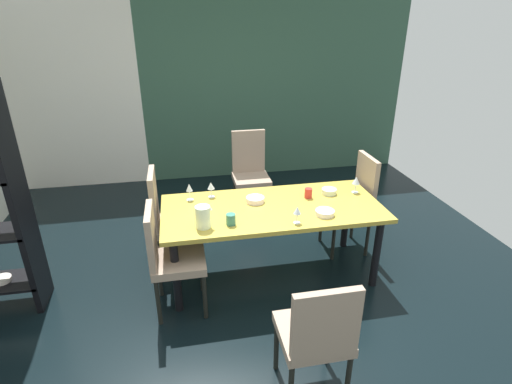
# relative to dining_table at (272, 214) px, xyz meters

# --- Properties ---
(ground_plane) EXTENTS (5.86, 6.24, 0.02)m
(ground_plane) POSITION_rel_dining_table_xyz_m (-0.22, -0.29, -0.68)
(ground_plane) COLOR black
(back_panel_interior) EXTENTS (1.86, 0.10, 2.59)m
(back_panel_interior) POSITION_rel_dining_table_xyz_m (-2.22, 2.78, 0.63)
(back_panel_interior) COLOR silver
(back_panel_interior) RESTS_ON ground_plane
(garden_window_panel) EXTENTS (4.00, 0.10, 2.59)m
(garden_window_panel) POSITION_rel_dining_table_xyz_m (0.71, 2.78, 0.63)
(garden_window_panel) COLOR #325341
(garden_window_panel) RESTS_ON ground_plane
(dining_table) EXTENTS (2.02, 0.92, 0.75)m
(dining_table) POSITION_rel_dining_table_xyz_m (0.00, 0.00, 0.00)
(dining_table) COLOR #AE9838
(dining_table) RESTS_ON ground_plane
(chair_left_near) EXTENTS (0.45, 0.44, 0.97)m
(chair_left_near) POSITION_rel_dining_table_xyz_m (-0.96, -0.32, -0.12)
(chair_left_near) COLOR gray
(chair_left_near) RESTS_ON ground_plane
(chair_left_far) EXTENTS (0.45, 0.44, 1.05)m
(chair_left_far) POSITION_rel_dining_table_xyz_m (-0.97, 0.32, -0.09)
(chair_left_far) COLOR gray
(chair_left_far) RESTS_ON ground_plane
(chair_head_far) EXTENTS (0.44, 0.45, 1.05)m
(chair_head_far) POSITION_rel_dining_table_xyz_m (0.05, 1.42, -0.09)
(chair_head_far) COLOR gray
(chair_head_far) RESTS_ON ground_plane
(chair_right_far) EXTENTS (0.44, 0.44, 1.05)m
(chair_right_far) POSITION_rel_dining_table_xyz_m (0.97, 0.32, -0.09)
(chair_right_far) COLOR gray
(chair_right_far) RESTS_ON ground_plane
(chair_head_near) EXTENTS (0.44, 0.44, 0.96)m
(chair_head_near) POSITION_rel_dining_table_xyz_m (-0.04, -1.41, -0.12)
(chair_head_near) COLOR gray
(chair_head_near) RESTS_ON ground_plane
(wine_glass_right) EXTENTS (0.06, 0.06, 0.15)m
(wine_glass_right) POSITION_rel_dining_table_xyz_m (0.13, -0.35, 0.19)
(wine_glass_right) COLOR silver
(wine_glass_right) RESTS_ON dining_table
(wine_glass_east) EXTENTS (0.07, 0.07, 0.17)m
(wine_glass_east) POSITION_rel_dining_table_xyz_m (-0.74, 0.29, 0.20)
(wine_glass_east) COLOR silver
(wine_glass_east) RESTS_ON dining_table
(wine_glass_corner) EXTENTS (0.07, 0.07, 0.15)m
(wine_glass_corner) POSITION_rel_dining_table_xyz_m (-0.53, 0.32, 0.19)
(wine_glass_corner) COLOR silver
(wine_glass_corner) RESTS_ON dining_table
(wine_glass_rear) EXTENTS (0.07, 0.07, 0.17)m
(wine_glass_rear) POSITION_rel_dining_table_xyz_m (0.88, 0.15, 0.20)
(wine_glass_rear) COLOR silver
(wine_glass_rear) RESTS_ON dining_table
(serving_bowl_near_shelf) EXTENTS (0.17, 0.17, 0.05)m
(serving_bowl_near_shelf) POSITION_rel_dining_table_xyz_m (0.42, -0.25, 0.10)
(serving_bowl_near_shelf) COLOR #F1E2CE
(serving_bowl_near_shelf) RESTS_ON dining_table
(serving_bowl_south) EXTENTS (0.17, 0.17, 0.05)m
(serving_bowl_south) POSITION_rel_dining_table_xyz_m (-0.14, 0.12, 0.10)
(serving_bowl_south) COLOR silver
(serving_bowl_south) RESTS_ON dining_table
(serving_bowl_center) EXTENTS (0.15, 0.15, 0.05)m
(serving_bowl_center) POSITION_rel_dining_table_xyz_m (0.61, 0.17, 0.10)
(serving_bowl_center) COLOR beige
(serving_bowl_center) RESTS_ON dining_table
(cup_west) EXTENTS (0.08, 0.08, 0.10)m
(cup_west) POSITION_rel_dining_table_xyz_m (-0.42, -0.27, 0.13)
(cup_west) COLOR #357363
(cup_west) RESTS_ON dining_table
(cup_front) EXTENTS (0.07, 0.07, 0.10)m
(cup_front) POSITION_rel_dining_table_xyz_m (0.38, 0.12, 0.13)
(cup_front) COLOR red
(cup_front) RESTS_ON dining_table
(pitcher_north) EXTENTS (0.14, 0.13, 0.19)m
(pitcher_north) POSITION_rel_dining_table_xyz_m (-0.65, -0.27, 0.18)
(pitcher_north) COLOR white
(pitcher_north) RESTS_ON dining_table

